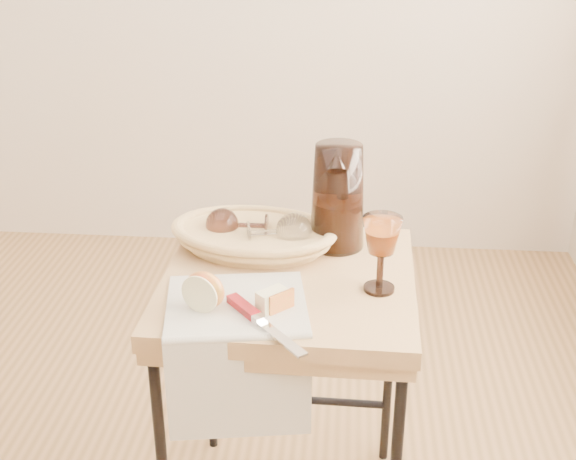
# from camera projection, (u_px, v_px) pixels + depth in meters

# --- Properties ---
(side_table) EXTENTS (0.56, 0.56, 0.70)m
(side_table) POSITION_uv_depth(u_px,v_px,m) (289.00, 405.00, 1.81)
(side_table) COLOR brown
(side_table) RESTS_ON floor
(tea_towel) EXTENTS (0.32, 0.30, 0.01)m
(tea_towel) POSITION_uv_depth(u_px,v_px,m) (237.00, 304.00, 1.55)
(tea_towel) COLOR silver
(tea_towel) RESTS_ON side_table
(bread_basket) EXTENTS (0.38, 0.28, 0.06)m
(bread_basket) POSITION_uv_depth(u_px,v_px,m) (254.00, 237.00, 1.78)
(bread_basket) COLOR #AA7D59
(bread_basket) RESTS_ON side_table
(goblet_lying_a) EXTENTS (0.13, 0.08, 0.08)m
(goblet_lying_a) POSITION_uv_depth(u_px,v_px,m) (241.00, 225.00, 1.79)
(goblet_lying_a) COLOR brown
(goblet_lying_a) RESTS_ON bread_basket
(goblet_lying_b) EXTENTS (0.15, 0.11, 0.08)m
(goblet_lying_b) POSITION_uv_depth(u_px,v_px,m) (274.00, 232.00, 1.75)
(goblet_lying_b) COLOR white
(goblet_lying_b) RESTS_ON bread_basket
(pitcher) EXTENTS (0.19, 0.26, 0.29)m
(pitcher) POSITION_uv_depth(u_px,v_px,m) (338.00, 196.00, 1.76)
(pitcher) COLOR black
(pitcher) RESTS_ON side_table
(wine_goblet) EXTENTS (0.09, 0.09, 0.17)m
(wine_goblet) POSITION_uv_depth(u_px,v_px,m) (381.00, 254.00, 1.57)
(wine_goblet) COLOR white
(wine_goblet) RESTS_ON side_table
(apple_half) EXTENTS (0.10, 0.07, 0.08)m
(apple_half) POSITION_uv_depth(u_px,v_px,m) (205.00, 290.00, 1.52)
(apple_half) COLOR red
(apple_half) RESTS_ON tea_towel
(apple_wedge) EXTENTS (0.07, 0.07, 0.04)m
(apple_wedge) POSITION_uv_depth(u_px,v_px,m) (272.00, 300.00, 1.52)
(apple_wedge) COLOR #FFFBC0
(apple_wedge) RESTS_ON tea_towel
(table_knife) EXTENTS (0.18, 0.21, 0.02)m
(table_knife) POSITION_uv_depth(u_px,v_px,m) (262.00, 321.00, 1.47)
(table_knife) COLOR silver
(table_knife) RESTS_ON tea_towel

